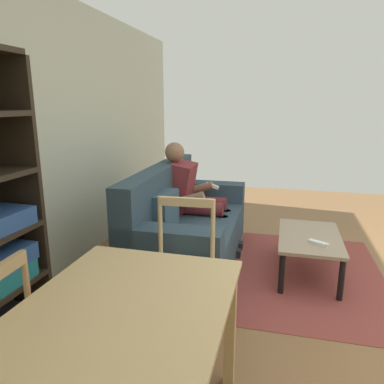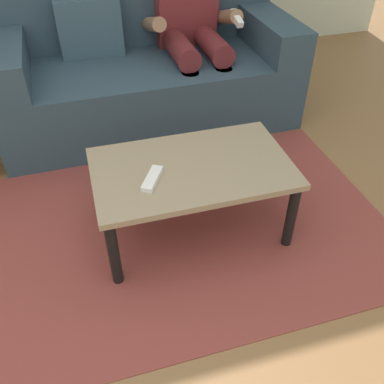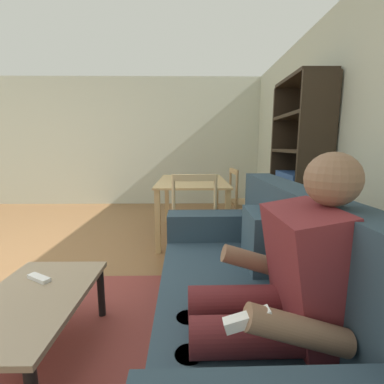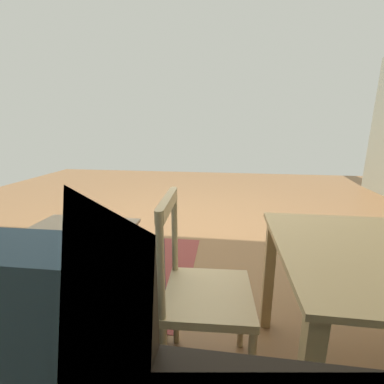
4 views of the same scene
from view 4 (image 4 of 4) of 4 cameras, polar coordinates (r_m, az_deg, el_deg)
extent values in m
plane|color=brown|center=(3.10, -0.99, -9.82)|extent=(8.84, 8.84, 0.00)
cube|color=#2D4251|center=(1.22, -16.94, -22.61)|extent=(0.26, 0.88, 0.22)
cube|color=gray|center=(2.53, -23.30, -7.42)|extent=(0.92, 0.56, 0.03)
cylinder|color=black|center=(2.63, -12.19, -10.38)|extent=(0.05, 0.05, 0.37)
cylinder|color=black|center=(3.01, -27.54, -8.53)|extent=(0.05, 0.05, 0.37)
cylinder|color=black|center=(2.24, -16.43, -15.31)|extent=(0.05, 0.05, 0.37)
cylinder|color=black|center=(2.67, -33.45, -12.16)|extent=(0.05, 0.05, 0.37)
cube|color=white|center=(2.48, -18.71, -6.79)|extent=(0.13, 0.17, 0.02)
cube|color=tan|center=(1.76, 16.59, -17.14)|extent=(0.06, 0.06, 0.74)
cube|color=#D1B27F|center=(1.35, 3.65, -21.83)|extent=(0.44, 0.44, 0.04)
cylinder|color=#D1B27F|center=(1.38, 12.85, -34.38)|extent=(0.04, 0.04, 0.47)
cylinder|color=#D1B27F|center=(1.66, 10.89, -24.53)|extent=(0.04, 0.04, 0.47)
cylinder|color=#D1B27F|center=(1.39, -6.22, -33.94)|extent=(0.04, 0.04, 0.47)
cylinder|color=#D1B27F|center=(1.66, -3.56, -24.21)|extent=(0.04, 0.04, 0.47)
cylinder|color=#D1B27F|center=(1.08, -6.94, -16.60)|extent=(0.03, 0.03, 0.49)
cylinder|color=#D1B27F|center=(1.41, -3.86, -8.73)|extent=(0.03, 0.03, 0.49)
cube|color=#D1B27F|center=(1.16, -5.41, -2.54)|extent=(0.06, 0.38, 0.06)
cube|color=brown|center=(2.69, -22.49, -14.92)|extent=(2.01, 1.42, 0.01)
camera|label=1|loc=(2.71, 60.33, 14.48)|focal=33.75mm
camera|label=2|loc=(3.61, -6.17, 18.70)|focal=39.34mm
camera|label=3|loc=(2.85, -59.42, 6.28)|focal=24.92mm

